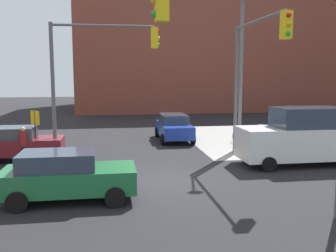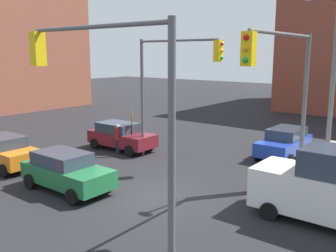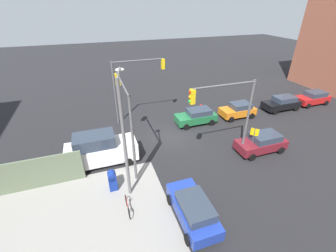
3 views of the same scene
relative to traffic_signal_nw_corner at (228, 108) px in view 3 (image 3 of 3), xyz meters
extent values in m
plane|color=black|center=(2.53, -4.50, -4.61)|extent=(120.00, 120.00, 0.00)
cylinder|color=#59595B|center=(-1.97, 0.00, -1.36)|extent=(0.18, 0.18, 6.50)
cylinder|color=#59595B|center=(0.45, 0.00, 1.77)|extent=(4.84, 0.12, 0.12)
cube|color=yellow|center=(2.87, 0.00, 1.24)|extent=(0.32, 0.36, 1.00)
sphere|color=red|center=(3.05, 0.00, 1.56)|extent=(0.18, 0.18, 0.18)
sphere|color=orange|center=(3.05, 0.00, 1.24)|extent=(0.18, 0.18, 0.18)
sphere|color=green|center=(3.05, 0.00, 0.92)|extent=(0.18, 0.18, 0.18)
cylinder|color=#59595B|center=(7.03, -9.00, -1.36)|extent=(0.18, 0.18, 6.50)
cylinder|color=#59595B|center=(4.52, -9.00, 1.77)|extent=(5.03, 0.12, 0.12)
cube|color=yellow|center=(2.00, -9.00, 1.24)|extent=(0.32, 0.36, 1.00)
sphere|color=red|center=(1.82, -9.00, 1.56)|extent=(0.18, 0.18, 0.18)
sphere|color=orange|center=(1.82, -9.00, 1.24)|extent=(0.18, 0.18, 0.18)
sphere|color=green|center=(1.82, -9.00, 0.92)|extent=(0.18, 0.18, 0.18)
cylinder|color=#59595B|center=(7.03, 0.00, -1.36)|extent=(0.18, 0.18, 6.50)
cylinder|color=#59595B|center=(7.03, -2.66, 1.77)|extent=(0.12, 5.33, 0.12)
cube|color=yellow|center=(7.03, -5.33, 1.24)|extent=(0.36, 0.32, 1.00)
sphere|color=red|center=(7.03, -5.51, 1.56)|extent=(0.18, 0.18, 0.18)
sphere|color=orange|center=(7.03, -5.51, 1.24)|extent=(0.18, 0.18, 0.18)
sphere|color=green|center=(7.03, -5.51, 0.92)|extent=(0.18, 0.18, 0.18)
cylinder|color=slate|center=(7.73, 1.30, -0.61)|extent=(0.20, 0.20, 8.00)
cylinder|color=slate|center=(7.50, 0.12, 3.29)|extent=(0.55, 2.38, 0.10)
ellipsoid|color=silver|center=(7.28, -1.06, 3.14)|extent=(0.56, 0.36, 0.24)
cylinder|color=#4C4C4C|center=(-2.87, 0.08, -3.41)|extent=(0.08, 0.08, 2.40)
cube|color=yellow|center=(-2.87, 0.08, -2.56)|extent=(0.48, 0.48, 0.64)
cube|color=navy|center=(8.73, 0.50, -4.04)|extent=(0.56, 0.64, 1.15)
cylinder|color=navy|center=(8.73, 0.50, -3.46)|extent=(0.56, 0.64, 0.56)
cylinder|color=red|center=(-2.47, -8.70, -4.21)|extent=(0.26, 0.26, 0.80)
sphere|color=red|center=(-2.47, -8.70, -3.79)|extent=(0.24, 0.24, 0.24)
cube|color=orange|center=(-5.69, -6.16, -3.92)|extent=(3.82, 1.80, 0.75)
cube|color=#2D3847|center=(-6.00, -6.16, -3.27)|extent=(2.14, 1.58, 0.55)
cylinder|color=black|center=(-4.39, -5.26, -4.29)|extent=(0.64, 0.22, 0.64)
cylinder|color=black|center=(-4.39, -7.06, -4.29)|extent=(0.64, 0.22, 0.64)
cylinder|color=black|center=(-6.99, -5.26, -4.29)|extent=(0.64, 0.22, 0.64)
cylinder|color=black|center=(-6.99, -7.06, -4.29)|extent=(0.64, 0.22, 0.64)
cube|color=#B21919|center=(-16.55, -6.16, -3.92)|extent=(4.23, 1.80, 0.75)
cube|color=#2D3847|center=(-16.89, -6.16, -3.27)|extent=(2.37, 1.58, 0.55)
cylinder|color=black|center=(-15.12, -5.26, -4.29)|extent=(0.64, 0.22, 0.64)
cylinder|color=black|center=(-15.12, -7.06, -4.29)|extent=(0.64, 0.22, 0.64)
cylinder|color=black|center=(-17.99, -5.26, -4.29)|extent=(0.64, 0.22, 0.64)
cylinder|color=black|center=(-17.99, -7.06, -4.29)|extent=(0.64, 0.22, 0.64)
cube|color=black|center=(-11.68, -6.11, -3.92)|extent=(4.44, 1.80, 0.75)
cube|color=#2D3847|center=(-12.04, -6.11, -3.27)|extent=(2.49, 1.58, 0.55)
cylinder|color=black|center=(-10.18, -5.21, -4.29)|extent=(0.64, 0.22, 0.64)
cylinder|color=black|center=(-10.18, -7.01, -4.29)|extent=(0.64, 0.22, 0.64)
cylinder|color=black|center=(-13.19, -5.21, -4.29)|extent=(0.64, 0.22, 0.64)
cylinder|color=black|center=(-13.19, -7.01, -4.29)|extent=(0.64, 0.22, 0.64)
cube|color=#1E389E|center=(4.60, 4.48, -3.92)|extent=(1.80, 4.25, 0.75)
cube|color=#2D3847|center=(4.60, 4.82, -3.27)|extent=(1.58, 2.38, 0.55)
cylinder|color=black|center=(5.50, 3.03, -4.29)|extent=(0.22, 0.64, 0.64)
cylinder|color=black|center=(3.70, 3.03, -4.29)|extent=(0.22, 0.64, 0.64)
cylinder|color=black|center=(5.50, 5.92, -4.29)|extent=(0.22, 0.64, 0.64)
cylinder|color=black|center=(3.70, 5.92, -4.29)|extent=(0.22, 0.64, 0.64)
cube|color=#1E6638|center=(-0.65, -6.23, -3.92)|extent=(4.24, 1.80, 0.75)
cube|color=#2D3847|center=(-0.99, -6.23, -3.27)|extent=(2.38, 1.58, 0.55)
cylinder|color=black|center=(0.79, -5.33, -4.29)|extent=(0.64, 0.22, 0.64)
cylinder|color=black|center=(0.79, -7.13, -4.29)|extent=(0.64, 0.22, 0.64)
cylinder|color=black|center=(-2.09, -5.33, -4.29)|extent=(0.64, 0.22, 0.64)
cylinder|color=black|center=(-2.09, -7.13, -4.29)|extent=(0.64, 0.22, 0.64)
cube|color=maroon|center=(-3.76, 0.11, -3.92)|extent=(4.27, 1.80, 0.75)
cube|color=#2D3847|center=(-4.10, 0.11, -3.27)|extent=(2.39, 1.58, 0.55)
cylinder|color=black|center=(-2.30, 1.01, -4.29)|extent=(0.64, 0.22, 0.64)
cylinder|color=black|center=(-2.30, -0.79, -4.29)|extent=(0.64, 0.22, 0.64)
cylinder|color=black|center=(-5.21, 1.01, -4.29)|extent=(0.64, 0.22, 0.64)
cylinder|color=black|center=(-5.21, -0.79, -4.29)|extent=(0.64, 0.22, 0.64)
cube|color=white|center=(9.12, -2.70, -3.59)|extent=(5.40, 2.10, 1.40)
cube|color=#2D3847|center=(9.55, -2.70, -2.44)|extent=(3.02, 1.85, 0.90)
cylinder|color=black|center=(7.28, -3.75, -4.29)|extent=(0.64, 0.22, 0.64)
cylinder|color=black|center=(7.28, -1.65, -4.29)|extent=(0.64, 0.22, 0.64)
cylinder|color=black|center=(10.95, -3.75, -4.29)|extent=(0.64, 0.22, 0.64)
cylinder|color=black|center=(10.95, -1.65, -4.29)|extent=(0.64, 0.22, 0.64)
cylinder|color=maroon|center=(-3.27, -0.70, -3.44)|extent=(0.36, 0.36, 0.66)
sphere|color=tan|center=(-3.27, -0.70, -3.00)|extent=(0.23, 0.23, 0.23)
cylinder|color=#1E1E2D|center=(-3.27, -0.70, -4.19)|extent=(0.28, 0.28, 0.84)
torus|color=black|center=(8.13, 3.22, -4.28)|extent=(0.05, 0.71, 0.71)
torus|color=black|center=(8.13, 2.18, -4.28)|extent=(0.05, 0.71, 0.71)
cube|color=maroon|center=(8.13, 2.70, -4.10)|extent=(0.04, 1.04, 0.08)
cylinder|color=maroon|center=(8.13, 2.42, -3.86)|extent=(0.04, 0.04, 0.40)
camera|label=1|loc=(0.73, -18.36, -0.57)|focal=40.00mm
camera|label=2|loc=(12.05, -15.53, 1.08)|focal=40.00mm
camera|label=3|loc=(8.91, 12.61, 6.77)|focal=24.00mm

